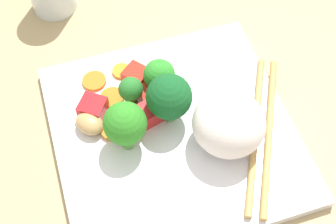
# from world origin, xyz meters

# --- Properties ---
(ground_plane) EXTENTS (1.10, 1.10, 0.02)m
(ground_plane) POSITION_xyz_m (0.00, 0.00, -0.01)
(ground_plane) COLOR tan
(square_plate) EXTENTS (0.27, 0.27, 0.01)m
(square_plate) POSITION_xyz_m (0.00, 0.00, 0.01)
(square_plate) COLOR white
(square_plate) RESTS_ON ground_plane
(rice_mound) EXTENTS (0.11, 0.11, 0.07)m
(rice_mound) POSITION_xyz_m (0.05, -0.03, 0.05)
(rice_mound) COLOR white
(rice_mound) RESTS_ON square_plate
(broccoli_floret_0) EXTENTS (0.03, 0.03, 0.04)m
(broccoli_floret_0) POSITION_xyz_m (-0.04, 0.05, 0.04)
(broccoli_floret_0) COLOR #57964B
(broccoli_floret_0) RESTS_ON square_plate
(broccoli_floret_1) EXTENTS (0.05, 0.05, 0.06)m
(broccoli_floret_1) POSITION_xyz_m (-0.05, -0.00, 0.05)
(broccoli_floret_1) COLOR #569F40
(broccoli_floret_1) RESTS_ON square_plate
(broccoli_floret_2) EXTENTS (0.05, 0.05, 0.07)m
(broccoli_floret_2) POSITION_xyz_m (-0.00, 0.02, 0.05)
(broccoli_floret_2) COLOR #5A9F41
(broccoli_floret_2) RESTS_ON square_plate
(broccoli_floret_3) EXTENTS (0.04, 0.04, 0.05)m
(broccoli_floret_3) POSITION_xyz_m (0.00, 0.06, 0.04)
(broccoli_floret_3) COLOR #63B156
(broccoli_floret_3) RESTS_ON square_plate
(carrot_slice_0) EXTENTS (0.03, 0.03, 0.01)m
(carrot_slice_0) POSITION_xyz_m (-0.07, 0.02, 0.02)
(carrot_slice_0) COLOR orange
(carrot_slice_0) RESTS_ON square_plate
(carrot_slice_1) EXTENTS (0.03, 0.03, 0.00)m
(carrot_slice_1) POSITION_xyz_m (-0.04, 0.10, 0.02)
(carrot_slice_1) COLOR orange
(carrot_slice_1) RESTS_ON square_plate
(carrot_slice_2) EXTENTS (0.04, 0.04, 0.00)m
(carrot_slice_2) POSITION_xyz_m (-0.06, 0.06, 0.02)
(carrot_slice_2) COLOR orange
(carrot_slice_2) RESTS_ON square_plate
(carrot_slice_3) EXTENTS (0.04, 0.04, 0.00)m
(carrot_slice_3) POSITION_xyz_m (-0.07, 0.09, 0.02)
(carrot_slice_3) COLOR orange
(carrot_slice_3) RESTS_ON square_plate
(pepper_chunk_0) EXTENTS (0.03, 0.03, 0.02)m
(pepper_chunk_0) POSITION_xyz_m (-0.01, 0.05, 0.02)
(pepper_chunk_0) COLOR red
(pepper_chunk_0) RESTS_ON square_plate
(pepper_chunk_1) EXTENTS (0.04, 0.03, 0.02)m
(pepper_chunk_1) POSITION_xyz_m (-0.02, 0.02, 0.02)
(pepper_chunk_1) COLOR red
(pepper_chunk_1) RESTS_ON square_plate
(pepper_chunk_2) EXTENTS (0.04, 0.04, 0.02)m
(pepper_chunk_2) POSITION_xyz_m (-0.02, 0.08, 0.02)
(pepper_chunk_2) COLOR red
(pepper_chunk_2) RESTS_ON square_plate
(pepper_chunk_3) EXTENTS (0.04, 0.04, 0.02)m
(pepper_chunk_3) POSITION_xyz_m (-0.08, 0.05, 0.02)
(pepper_chunk_3) COLOR red
(pepper_chunk_3) RESTS_ON square_plate
(chicken_piece_0) EXTENTS (0.04, 0.04, 0.02)m
(chicken_piece_0) POSITION_xyz_m (-0.09, 0.03, 0.02)
(chicken_piece_0) COLOR tan
(chicken_piece_0) RESTS_ON square_plate
(chicken_piece_1) EXTENTS (0.05, 0.05, 0.02)m
(chicken_piece_1) POSITION_xyz_m (-0.05, 0.02, 0.03)
(chicken_piece_1) COLOR tan
(chicken_piece_1) RESTS_ON square_plate
(chopstick_pair) EXTENTS (0.11, 0.19, 0.01)m
(chopstick_pair) POSITION_xyz_m (0.09, -0.03, 0.02)
(chopstick_pair) COLOR tan
(chopstick_pair) RESTS_ON square_plate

